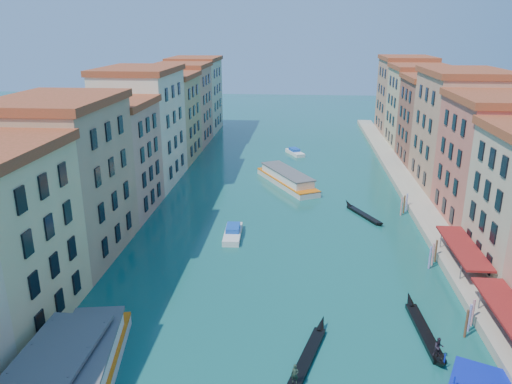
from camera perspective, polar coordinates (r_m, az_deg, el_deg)
left_bank_palazzos at (r=88.05m, az=-14.07°, el=6.02°), size 12.80×128.40×21.00m
right_bank_palazzos at (r=88.04m, az=23.19°, el=5.11°), size 12.80×128.40×21.00m
quay at (r=88.27m, az=17.51°, el=-0.46°), size 4.00×140.00×1.00m
mooring_poles_right at (r=55.15m, az=22.34°, el=-11.75°), size 1.44×54.24×3.20m
vaporetto_far at (r=91.83m, az=3.55°, el=1.56°), size 12.07×17.72×2.67m
gondola_fore at (r=46.04m, az=5.89°, el=-18.12°), size 4.16×11.47×2.34m
gondola_right at (r=51.29m, az=18.75°, el=-14.80°), size 1.73×12.19×2.43m
gondola_far at (r=78.62m, az=12.12°, el=-2.45°), size 5.59×10.02×1.53m
motorboat_mid at (r=69.42m, az=-2.66°, el=-4.66°), size 2.52×7.18×1.47m
motorboat_far at (r=114.40m, az=4.47°, el=4.57°), size 4.62×6.83×1.36m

